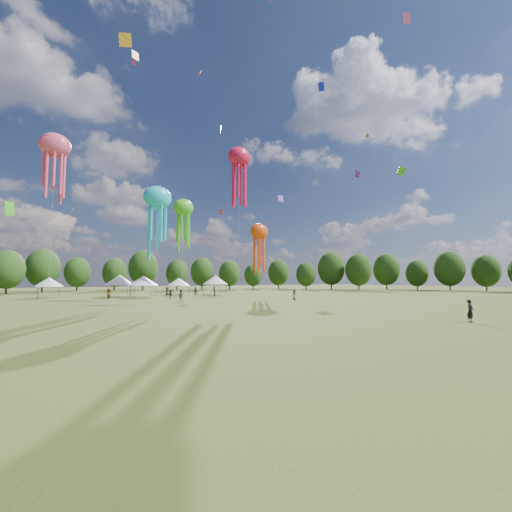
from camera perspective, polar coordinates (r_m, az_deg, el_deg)
ground at (r=25.28m, az=23.81°, el=-11.77°), size 300.00×300.00×0.00m
observer_main at (r=31.86m, az=33.71°, el=-8.10°), size 0.67×0.44×1.85m
spectator_near at (r=50.99m, az=-13.16°, el=-6.90°), size 1.17×1.17×1.92m
spectators_far at (r=66.39m, az=-11.95°, el=-6.31°), size 27.63×29.44×1.93m
festival_tents at (r=70.92m, az=-18.36°, el=-4.18°), size 37.44×11.99×4.40m
show_kites at (r=57.73m, az=-11.46°, el=10.97°), size 37.49×16.03×30.03m
small_kites at (r=66.11m, az=-14.30°, el=19.66°), size 70.00×54.76×44.69m
treeline at (r=78.55m, az=-19.67°, el=-1.69°), size 201.57×95.24×13.43m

